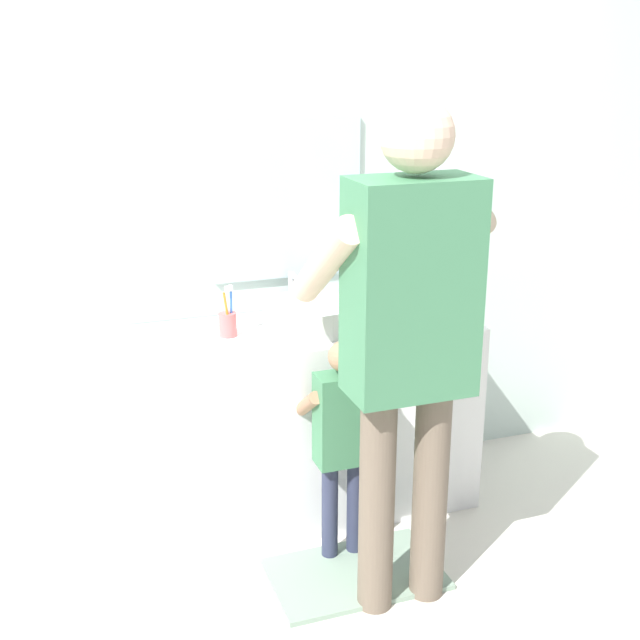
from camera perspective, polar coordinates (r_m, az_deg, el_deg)
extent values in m
plane|color=silver|center=(3.43, 0.86, -15.15)|extent=(14.00, 14.00, 0.00)
cube|color=silver|center=(3.50, -2.59, 9.35)|extent=(4.40, 0.08, 2.70)
cube|color=silver|center=(3.45, -2.33, 8.42)|extent=(0.65, 0.02, 0.67)
cube|color=white|center=(3.48, -0.83, -6.92)|extent=(1.38, 0.54, 0.82)
cylinder|color=silver|center=(3.29, -0.75, 0.28)|extent=(0.37, 0.37, 0.11)
cylinder|color=#B1B1AD|center=(3.29, -0.75, 0.37)|extent=(0.31, 0.31, 0.09)
cylinder|color=#B7BABF|center=(3.49, -1.99, 1.96)|extent=(0.03, 0.03, 0.18)
cylinder|color=#B7BABF|center=(3.42, -1.71, 2.98)|extent=(0.02, 0.12, 0.02)
cylinder|color=#B7BABF|center=(3.49, -3.08, 0.83)|extent=(0.04, 0.04, 0.05)
cylinder|color=#B7BABF|center=(3.53, -0.90, 1.06)|extent=(0.04, 0.04, 0.05)
cylinder|color=#D86666|center=(3.23, -6.46, -0.32)|extent=(0.07, 0.07, 0.09)
cylinder|color=blue|center=(3.22, -6.22, 0.59)|extent=(0.01, 0.03, 0.17)
cube|color=white|center=(3.19, -6.28, 2.22)|extent=(0.01, 0.02, 0.02)
cylinder|color=orange|center=(3.20, -6.51, 0.48)|extent=(0.03, 0.02, 0.17)
cube|color=white|center=(3.17, -6.57, 2.12)|extent=(0.01, 0.02, 0.02)
cube|color=gray|center=(3.24, 2.46, -17.30)|extent=(0.64, 0.40, 0.02)
cylinder|color=#2D334C|center=(3.22, 0.69, -13.27)|extent=(0.06, 0.06, 0.41)
cylinder|color=#2D334C|center=(3.25, 2.44, -12.95)|extent=(0.06, 0.06, 0.41)
cube|color=#427F56|center=(3.05, 1.63, -6.91)|extent=(0.21, 0.12, 0.36)
sphere|color=#A87A5B|center=(2.96, 1.68, -2.56)|extent=(0.12, 0.12, 0.12)
cylinder|color=#A87A5B|center=(3.09, -0.97, -5.98)|extent=(0.05, 0.25, 0.20)
cylinder|color=#A87A5B|center=(3.16, 2.95, -5.41)|extent=(0.05, 0.25, 0.20)
cylinder|color=#6B5B4C|center=(2.89, 3.99, -12.72)|extent=(0.12, 0.12, 0.82)
cylinder|color=#6B5B4C|center=(2.96, 7.70, -11.96)|extent=(0.12, 0.12, 0.82)
cube|color=#427F56|center=(2.62, 6.40, 2.18)|extent=(0.41, 0.23, 0.71)
sphere|color=beige|center=(2.53, 6.80, 12.70)|extent=(0.23, 0.23, 0.23)
cylinder|color=beige|center=(2.68, 0.40, 4.07)|extent=(0.10, 0.49, 0.39)
cylinder|color=beige|center=(2.86, 8.90, 4.76)|extent=(0.10, 0.49, 0.39)
cylinder|color=#E5387F|center=(3.07, 7.11, 2.16)|extent=(0.01, 0.14, 0.03)
cube|color=white|center=(3.13, 6.51, 2.73)|extent=(0.01, 0.02, 0.02)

